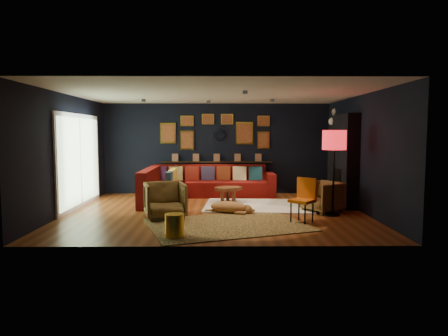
{
  "coord_description": "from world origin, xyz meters",
  "views": [
    {
      "loc": [
        0.11,
        -8.8,
        1.75
      ],
      "look_at": [
        0.19,
        0.3,
        0.95
      ],
      "focal_mm": 32.0,
      "sensor_mm": 36.0,
      "label": 1
    }
  ],
  "objects_px": {
    "coffee_table": "(228,190)",
    "dog": "(229,205)",
    "gold_stool": "(175,226)",
    "orange_chair": "(304,196)",
    "armchair_right": "(322,195)",
    "floor_lamp": "(334,143)",
    "armchair_left": "(165,199)",
    "pouf": "(172,202)",
    "sectional": "(194,187)"
  },
  "relations": [
    {
      "from": "dog",
      "to": "pouf",
      "type": "bearing_deg",
      "value": 179.44
    },
    {
      "from": "coffee_table",
      "to": "dog",
      "type": "distance_m",
      "value": 1.28
    },
    {
      "from": "sectional",
      "to": "coffee_table",
      "type": "bearing_deg",
      "value": -38.88
    },
    {
      "from": "armchair_right",
      "to": "floor_lamp",
      "type": "distance_m",
      "value": 1.23
    },
    {
      "from": "armchair_left",
      "to": "armchair_right",
      "type": "bearing_deg",
      "value": -5.37
    },
    {
      "from": "pouf",
      "to": "orange_chair",
      "type": "height_order",
      "value": "orange_chair"
    },
    {
      "from": "coffee_table",
      "to": "armchair_left",
      "type": "xyz_separation_m",
      "value": [
        -1.33,
        -1.75,
        0.08
      ]
    },
    {
      "from": "orange_chair",
      "to": "dog",
      "type": "bearing_deg",
      "value": -169.41
    },
    {
      "from": "pouf",
      "to": "armchair_right",
      "type": "height_order",
      "value": "armchair_right"
    },
    {
      "from": "orange_chair",
      "to": "coffee_table",
      "type": "bearing_deg",
      "value": 165.18
    },
    {
      "from": "coffee_table",
      "to": "gold_stool",
      "type": "bearing_deg",
      "value": -106.24
    },
    {
      "from": "coffee_table",
      "to": "dog",
      "type": "bearing_deg",
      "value": -90.51
    },
    {
      "from": "pouf",
      "to": "dog",
      "type": "distance_m",
      "value": 1.35
    },
    {
      "from": "coffee_table",
      "to": "armchair_left",
      "type": "distance_m",
      "value": 2.2
    },
    {
      "from": "orange_chair",
      "to": "armchair_right",
      "type": "bearing_deg",
      "value": 99.26
    },
    {
      "from": "armchair_left",
      "to": "orange_chair",
      "type": "xyz_separation_m",
      "value": [
        2.79,
        -0.38,
        0.1
      ]
    },
    {
      "from": "coffee_table",
      "to": "floor_lamp",
      "type": "xyz_separation_m",
      "value": [
        2.2,
        -1.52,
        1.2
      ]
    },
    {
      "from": "sectional",
      "to": "gold_stool",
      "type": "bearing_deg",
      "value": -90.69
    },
    {
      "from": "gold_stool",
      "to": "floor_lamp",
      "type": "xyz_separation_m",
      "value": [
        3.16,
        1.78,
        1.33
      ]
    },
    {
      "from": "armchair_right",
      "to": "gold_stool",
      "type": "bearing_deg",
      "value": -86.07
    },
    {
      "from": "pouf",
      "to": "dog",
      "type": "xyz_separation_m",
      "value": [
        1.29,
        -0.4,
        0.0
      ]
    },
    {
      "from": "pouf",
      "to": "dog",
      "type": "relative_size",
      "value": 0.42
    },
    {
      "from": "orange_chair",
      "to": "dog",
      "type": "xyz_separation_m",
      "value": [
        -1.47,
        0.85,
        -0.32
      ]
    },
    {
      "from": "pouf",
      "to": "armchair_right",
      "type": "relative_size",
      "value": 0.62
    },
    {
      "from": "sectional",
      "to": "pouf",
      "type": "relative_size",
      "value": 7.29
    },
    {
      "from": "armchair_left",
      "to": "orange_chair",
      "type": "relative_size",
      "value": 0.94
    },
    {
      "from": "gold_stool",
      "to": "floor_lamp",
      "type": "relative_size",
      "value": 0.22
    },
    {
      "from": "floor_lamp",
      "to": "dog",
      "type": "bearing_deg",
      "value": 173.69
    },
    {
      "from": "floor_lamp",
      "to": "orange_chair",
      "type": "bearing_deg",
      "value": -140.79
    },
    {
      "from": "pouf",
      "to": "armchair_right",
      "type": "distance_m",
      "value": 3.39
    },
    {
      "from": "armchair_right",
      "to": "orange_chair",
      "type": "relative_size",
      "value": 0.86
    },
    {
      "from": "gold_stool",
      "to": "sectional",
      "type": "bearing_deg",
      "value": 89.31
    },
    {
      "from": "pouf",
      "to": "armchair_left",
      "type": "xyz_separation_m",
      "value": [
        -0.03,
        -0.88,
        0.22
      ]
    },
    {
      "from": "sectional",
      "to": "armchair_left",
      "type": "relative_size",
      "value": 4.17
    },
    {
      "from": "coffee_table",
      "to": "orange_chair",
      "type": "relative_size",
      "value": 1.02
    },
    {
      "from": "armchair_left",
      "to": "orange_chair",
      "type": "bearing_deg",
      "value": -23.45
    },
    {
      "from": "armchair_right",
      "to": "dog",
      "type": "xyz_separation_m",
      "value": [
        -2.08,
        -0.14,
        -0.19
      ]
    },
    {
      "from": "coffee_table",
      "to": "gold_stool",
      "type": "xyz_separation_m",
      "value": [
        -0.96,
        -3.29,
        -0.13
      ]
    },
    {
      "from": "floor_lamp",
      "to": "armchair_right",
      "type": "bearing_deg",
      "value": 109.01
    },
    {
      "from": "pouf",
      "to": "orange_chair",
      "type": "relative_size",
      "value": 0.54
    },
    {
      "from": "armchair_left",
      "to": "pouf",
      "type": "bearing_deg",
      "value": 72.42
    },
    {
      "from": "sectional",
      "to": "armchair_right",
      "type": "relative_size",
      "value": 4.52
    },
    {
      "from": "orange_chair",
      "to": "floor_lamp",
      "type": "distance_m",
      "value": 1.41
    },
    {
      "from": "pouf",
      "to": "armchair_left",
      "type": "distance_m",
      "value": 0.91
    },
    {
      "from": "orange_chair",
      "to": "floor_lamp",
      "type": "height_order",
      "value": "floor_lamp"
    },
    {
      "from": "gold_stool",
      "to": "orange_chair",
      "type": "xyz_separation_m",
      "value": [
        2.42,
        1.17,
        0.31
      ]
    },
    {
      "from": "coffee_table",
      "to": "dog",
      "type": "relative_size",
      "value": 0.8
    },
    {
      "from": "pouf",
      "to": "floor_lamp",
      "type": "relative_size",
      "value": 0.26
    },
    {
      "from": "sectional",
      "to": "gold_stool",
      "type": "xyz_separation_m",
      "value": [
        -0.05,
        -4.03,
        -0.12
      ]
    },
    {
      "from": "orange_chair",
      "to": "dog",
      "type": "height_order",
      "value": "orange_chair"
    }
  ]
}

